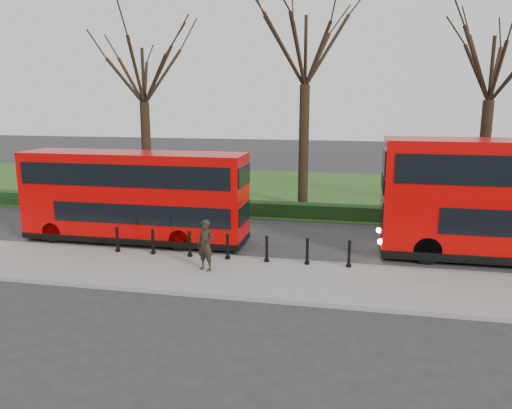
# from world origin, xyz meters

# --- Properties ---
(ground) EXTENTS (120.00, 120.00, 0.00)m
(ground) POSITION_xyz_m (0.00, 0.00, 0.00)
(ground) COLOR #28282B
(ground) RESTS_ON ground
(pavement) EXTENTS (60.00, 4.00, 0.15)m
(pavement) POSITION_xyz_m (0.00, -3.00, 0.07)
(pavement) COLOR gray
(pavement) RESTS_ON ground
(kerb) EXTENTS (60.00, 0.25, 0.16)m
(kerb) POSITION_xyz_m (0.00, -1.00, 0.07)
(kerb) COLOR slate
(kerb) RESTS_ON ground
(grass_verge) EXTENTS (60.00, 18.00, 0.06)m
(grass_verge) POSITION_xyz_m (0.00, 15.00, 0.03)
(grass_verge) COLOR #2E4F1A
(grass_verge) RESTS_ON ground
(hedge) EXTENTS (60.00, 0.90, 0.80)m
(hedge) POSITION_xyz_m (0.00, 6.80, 0.40)
(hedge) COLOR black
(hedge) RESTS_ON ground
(yellow_line_outer) EXTENTS (60.00, 0.10, 0.01)m
(yellow_line_outer) POSITION_xyz_m (0.00, -0.70, 0.01)
(yellow_line_outer) COLOR yellow
(yellow_line_outer) RESTS_ON ground
(yellow_line_inner) EXTENTS (60.00, 0.10, 0.01)m
(yellow_line_inner) POSITION_xyz_m (0.00, -0.50, 0.01)
(yellow_line_inner) COLOR yellow
(yellow_line_inner) RESTS_ON ground
(tree_left) EXTENTS (7.16, 7.16, 11.19)m
(tree_left) POSITION_xyz_m (-8.00, 10.00, 8.13)
(tree_left) COLOR black
(tree_left) RESTS_ON ground
(tree_mid) EXTENTS (8.34, 8.34, 13.03)m
(tree_mid) POSITION_xyz_m (2.00, 10.00, 9.48)
(tree_mid) COLOR black
(tree_mid) RESTS_ON ground
(tree_right) EXTENTS (7.33, 7.33, 11.45)m
(tree_right) POSITION_xyz_m (12.00, 10.00, 8.32)
(tree_right) COLOR black
(tree_right) RESTS_ON ground
(bollard_row) EXTENTS (9.57, 0.15, 1.00)m
(bollard_row) POSITION_xyz_m (0.35, -1.35, 0.65)
(bollard_row) COLOR black
(bollard_row) RESTS_ON pavement
(bus_lead) EXTENTS (10.15, 2.33, 4.03)m
(bus_lead) POSITION_xyz_m (-4.55, 0.81, 2.03)
(bus_lead) COLOR #BC0302
(bus_lead) RESTS_ON ground
(pedestrian) EXTENTS (0.80, 0.66, 1.90)m
(pedestrian) POSITION_xyz_m (-0.10, -2.78, 1.10)
(pedestrian) COLOR black
(pedestrian) RESTS_ON pavement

